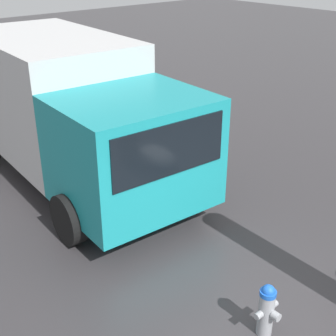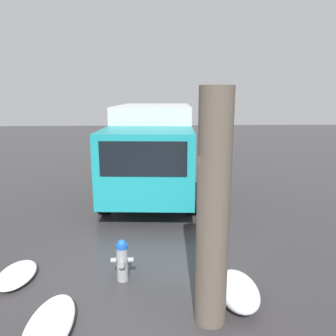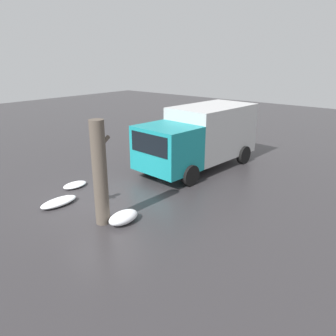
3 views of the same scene
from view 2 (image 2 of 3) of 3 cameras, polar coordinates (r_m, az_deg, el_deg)
ground_plane at (r=6.35m, az=-7.86°, el=-18.71°), size 60.00×60.00×0.00m
fire_hydrant at (r=6.15m, az=-7.99°, el=-15.54°), size 0.31×0.41×0.78m
tree_trunk at (r=4.62m, az=7.86°, el=-7.43°), size 0.70×0.46×3.41m
delivery_truck at (r=11.16m, az=-2.64°, el=3.87°), size 6.61×3.14×2.92m
snow_pile_by_hydrant at (r=6.84m, az=-24.87°, el=-16.52°), size 1.04×0.64×0.18m
snow_pile_curbside at (r=5.77m, az=12.04°, el=-20.14°), size 1.12×0.66×0.39m
snow_pile_by_tree at (r=5.39m, az=-19.95°, el=-24.37°), size 1.43×0.64×0.23m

